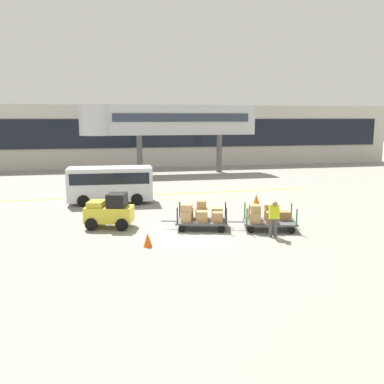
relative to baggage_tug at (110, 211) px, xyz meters
name	(u,v)px	position (x,y,z in m)	size (l,w,h in m)	color
ground_plane	(191,232)	(3.41, -1.54, -0.75)	(120.00, 120.00, 0.00)	gray
apron_lead_line	(153,195)	(2.85, 7.86, -0.75)	(21.72, 0.20, 0.01)	yellow
terminal_building	(140,136)	(3.41, 24.43, 2.35)	(54.19, 2.51, 6.18)	#BCB7AD
jet_bridge	(161,120)	(4.86, 18.45, 3.94)	(15.32, 3.00, 6.04)	#B7B7BC
baggage_tug	(110,211)	(0.00, 0.00, 0.00)	(2.31, 1.68, 1.58)	gold
baggage_cart_lead	(201,216)	(4.00, -1.04, -0.16)	(3.09, 1.94, 1.23)	#4C4C4F
baggage_cart_middle	(267,217)	(6.81, -1.76, -0.19)	(3.09, 1.94, 1.17)	#4C4C4F
baggage_handler	(274,217)	(6.62, -3.02, 0.11)	(0.47, 0.49, 1.56)	#4C4C4C
shuttle_van	(110,182)	(0.12, 5.79, 0.48)	(4.87, 2.12, 2.10)	silver
safety_cone_near	(148,240)	(1.37, -3.26, -0.48)	(0.36, 0.36, 0.55)	#EA590F
safety_cone_far	(256,199)	(8.42, 3.90, -0.48)	(0.36, 0.36, 0.55)	orange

